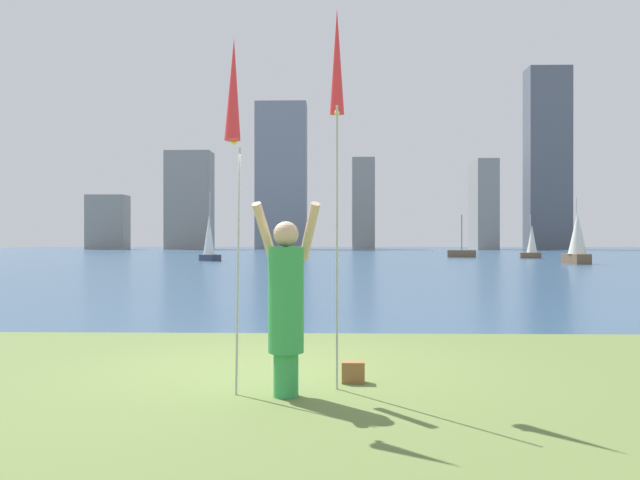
{
  "coord_description": "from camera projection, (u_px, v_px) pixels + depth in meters",
  "views": [
    {
      "loc": [
        0.81,
        -7.87,
        1.6
      ],
      "look_at": [
        0.47,
        5.26,
        1.57
      ],
      "focal_mm": 35.78,
      "sensor_mm": 36.0,
      "label": 1
    }
  ],
  "objects": [
    {
      "name": "skyline_tower_4",
      "position": [
        483.0,
        205.0,
        96.97
      ],
      "size": [
        3.2,
        7.11,
        13.49
      ],
      "color": "gray",
      "rests_on": "ground"
    },
    {
      "name": "kite_flag_right",
      "position": [
        337.0,
        72.0,
        6.94
      ],
      "size": [
        0.16,
        0.63,
        4.11
      ],
      "color": "#B2B2B7",
      "rests_on": "ground"
    },
    {
      "name": "bag",
      "position": [
        353.0,
        372.0,
        7.06
      ],
      "size": [
        0.25,
        0.16,
        0.23
      ],
      "color": "brown",
      "rests_on": "ground"
    },
    {
      "name": "skyline_tower_3",
      "position": [
        363.0,
        204.0,
        101.06
      ],
      "size": [
        3.5,
        6.17,
        14.24
      ],
      "color": "gray",
      "rests_on": "ground"
    },
    {
      "name": "sailboat_2",
      "position": [
        577.0,
        241.0,
        40.64
      ],
      "size": [
        1.23,
        2.35,
        4.26
      ],
      "color": "brown",
      "rests_on": "ground"
    },
    {
      "name": "sailboat_0",
      "position": [
        209.0,
        240.0,
        46.22
      ],
      "size": [
        1.75,
        1.74,
        5.03
      ],
      "color": "#333D51",
      "rests_on": "ground"
    },
    {
      "name": "kite_flag_left",
      "position": [
        233.0,
        99.0,
        6.36
      ],
      "size": [
        0.16,
        0.57,
        3.62
      ],
      "color": "#B2B2B7",
      "rests_on": "ground"
    },
    {
      "name": "skyline_tower_2",
      "position": [
        281.0,
        176.0,
        100.39
      ],
      "size": [
        7.97,
        4.41,
        22.97
      ],
      "color": "gray",
      "rests_on": "ground"
    },
    {
      "name": "person",
      "position": [
        286.0,
        300.0,
        6.46
      ],
      "size": [
        0.73,
        0.54,
        1.98
      ],
      "rotation": [
        0.0,
        0.0,
        0.06
      ],
      "color": "green",
      "rests_on": "ground"
    },
    {
      "name": "ground",
      "position": [
        328.0,
        257.0,
        58.83
      ],
      "size": [
        120.0,
        138.0,
        0.12
      ],
      "color": "#5B7038"
    },
    {
      "name": "skyline_tower_5",
      "position": [
        547.0,
        159.0,
        97.0
      ],
      "size": [
        6.34,
        4.03,
        27.59
      ],
      "color": "#565B66",
      "rests_on": "ground"
    },
    {
      "name": "sailboat_1",
      "position": [
        462.0,
        253.0,
        55.21
      ],
      "size": [
        2.52,
        1.27,
        3.71
      ],
      "color": "brown",
      "rests_on": "ground"
    },
    {
      "name": "skyline_tower_1",
      "position": [
        189.0,
        200.0,
        99.66
      ],
      "size": [
        7.05,
        4.32,
        15.23
      ],
      "color": "gray",
      "rests_on": "ground"
    },
    {
      "name": "skyline_tower_0",
      "position": [
        108.0,
        222.0,
        98.42
      ],
      "size": [
        5.96,
        3.62,
        8.35
      ],
      "color": "gray",
      "rests_on": "ground"
    },
    {
      "name": "sailboat_7",
      "position": [
        531.0,
        243.0,
        52.66
      ],
      "size": [
        1.74,
        1.04,
        3.67
      ],
      "color": "brown",
      "rests_on": "ground"
    }
  ]
}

